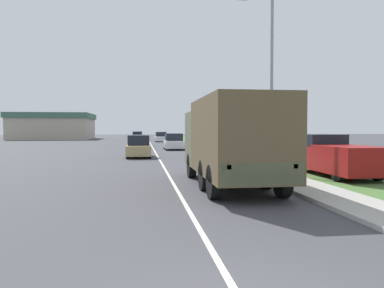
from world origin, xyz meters
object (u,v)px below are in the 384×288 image
car_nearest_ahead (139,147)px  car_farthest_ahead (137,136)px  car_third_ahead (139,141)px  car_fourth_ahead (161,137)px  lamp_post (268,69)px  military_truck (231,139)px  pickup_truck (333,156)px  car_second_ahead (174,142)px

car_nearest_ahead → car_farthest_ahead: (-0.56, 41.62, -0.01)m
car_third_ahead → car_farthest_ahead: car_farthest_ahead is taller
car_nearest_ahead → car_fourth_ahead: 32.22m
car_nearest_ahead → lamp_post: lamp_post is taller
car_nearest_ahead → car_fourth_ahead: size_ratio=0.95×
car_third_ahead → car_fourth_ahead: (3.38, 13.85, 0.08)m
military_truck → lamp_post: 5.37m
car_nearest_ahead → car_farthest_ahead: 41.63m
car_fourth_ahead → lamp_post: bearing=-86.4°
military_truck → pickup_truck: 5.93m
military_truck → car_farthest_ahead: (-3.96, 56.15, -1.03)m
car_nearest_ahead → car_farthest_ahead: bearing=90.8°
car_second_ahead → car_fourth_ahead: bearing=90.4°
car_fourth_ahead → car_farthest_ahead: car_farthest_ahead is taller
military_truck → car_second_ahead: military_truck is taller
lamp_post → car_second_ahead: bearing=97.1°
car_nearest_ahead → car_second_ahead: bearing=70.6°
car_farthest_ahead → pickup_truck: pickup_truck is taller
car_nearest_ahead → car_fourth_ahead: bearing=84.2°
military_truck → car_fourth_ahead: military_truck is taller
pickup_truck → car_nearest_ahead: bearing=125.9°
car_fourth_ahead → lamp_post: size_ratio=0.53×
car_fourth_ahead → car_farthest_ahead: (-3.83, 9.57, 0.00)m
military_truck → car_nearest_ahead: (-3.40, 14.52, -1.02)m
car_second_ahead → pickup_truck: (5.28, -21.69, 0.17)m
car_fourth_ahead → lamp_post: lamp_post is taller
military_truck → car_second_ahead: size_ratio=1.73×
car_third_ahead → car_second_ahead: bearing=-67.5°
military_truck → car_third_ahead: size_ratio=1.60×
car_second_ahead → lamp_post: lamp_post is taller
car_fourth_ahead → car_second_ahead: bearing=-89.6°
lamp_post → military_truck: bearing=-126.1°
car_nearest_ahead → lamp_post: (5.98, -10.98, 4.12)m
military_truck → car_farthest_ahead: size_ratio=1.60×
car_second_ahead → lamp_post: 21.23m
lamp_post → car_fourth_ahead: bearing=93.6°
car_second_ahead → pickup_truck: bearing=-76.3°
car_nearest_ahead → lamp_post: 13.16m
car_fourth_ahead → car_farthest_ahead: bearing=111.8°
car_second_ahead → car_third_ahead: size_ratio=0.92×
car_fourth_ahead → lamp_post: (2.71, -43.03, 4.14)m
car_farthest_ahead → lamp_post: size_ratio=0.58×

